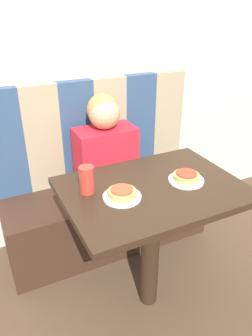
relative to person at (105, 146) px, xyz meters
name	(u,v)px	position (x,y,z in m)	size (l,w,h in m)	color
ground_plane	(148,298)	(0.00, -0.61, -0.76)	(12.00, 12.00, 0.00)	#4C3828
wall_back	(85,52)	(0.00, 0.29, 0.54)	(7.00, 0.05, 2.60)	beige
booth_seat	(108,215)	(0.00, 0.00, -0.53)	(1.40, 0.47, 0.45)	#382319
booth_backrest	(94,131)	(0.00, 0.20, 0.04)	(1.40, 0.07, 0.70)	navy
dining_table	(152,208)	(0.00, -0.61, -0.11)	(0.88, 0.65, 0.77)	black
person	(105,146)	(0.00, 0.00, 0.00)	(0.38, 0.23, 0.64)	red
plate_left	(122,197)	(-0.18, -0.63, 0.02)	(0.18, 0.18, 0.01)	white
plate_right	(186,180)	(0.18, -0.63, 0.02)	(0.18, 0.18, 0.01)	white
pizza_left	(122,193)	(-0.18, -0.63, 0.04)	(0.13, 0.13, 0.04)	tan
pizza_right	(186,176)	(0.18, -0.63, 0.04)	(0.13, 0.13, 0.04)	tan
drinking_cup	(87,180)	(-0.31, -0.51, 0.08)	(0.07, 0.07, 0.13)	#B23328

